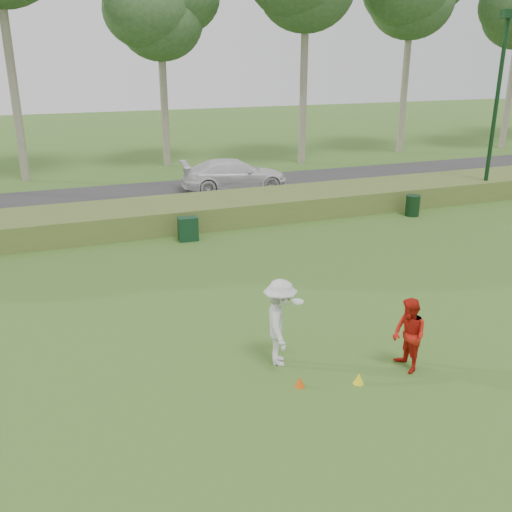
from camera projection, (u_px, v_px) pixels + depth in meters
name	position (u px, v px, depth m)	size (l,w,h in m)	color
ground	(321.00, 371.00, 12.27)	(120.00, 120.00, 0.00)	#366020
reed_strip	(185.00, 213.00, 22.69)	(80.00, 3.00, 0.90)	#4E6428
park_road	(160.00, 195.00, 27.24)	(80.00, 6.00, 0.06)	#2D2D2D
lamp_post	(500.00, 74.00, 24.73)	(0.70, 0.70, 8.18)	black
tree_4	(160.00, 12.00, 31.63)	(6.24, 6.24, 11.50)	gray
player_white	(280.00, 323.00, 12.29)	(1.11, 1.44, 1.96)	silver
player_red	(409.00, 335.00, 12.08)	(0.80, 0.62, 1.64)	red
cone_orange	(300.00, 382.00, 11.67)	(0.21, 0.21, 0.23)	#E44F0C
cone_yellow	(359.00, 378.00, 11.78)	(0.23, 0.23, 0.25)	yellow
utility_cabinet	(188.00, 229.00, 20.67)	(0.70, 0.44, 0.88)	#10321C
trash_bin	(413.00, 205.00, 23.84)	(0.58, 0.58, 0.87)	black
car_right	(235.00, 175.00, 27.99)	(2.11, 5.18, 1.50)	white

